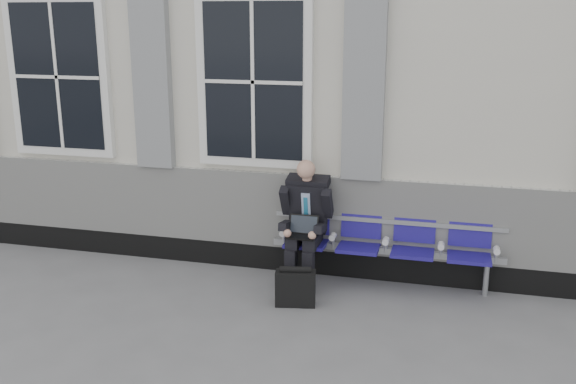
# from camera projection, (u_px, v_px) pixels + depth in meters

# --- Properties ---
(ground) EXTENTS (70.00, 70.00, 0.00)m
(ground) POSITION_uv_depth(u_px,v_px,m) (182.00, 316.00, 6.56)
(ground) COLOR slate
(ground) RESTS_ON ground
(station_building) EXTENTS (14.40, 4.40, 4.49)m
(station_building) POSITION_uv_depth(u_px,v_px,m) (272.00, 70.00, 9.22)
(station_building) COLOR beige
(station_building) RESTS_ON ground
(bench) EXTENTS (2.60, 0.47, 0.91)m
(bench) POSITION_uv_depth(u_px,v_px,m) (386.00, 239.00, 7.19)
(bench) COLOR #9EA0A3
(bench) RESTS_ON ground
(businessman) EXTENTS (0.58, 0.78, 1.44)m
(businessman) POSITION_uv_depth(u_px,v_px,m) (306.00, 217.00, 7.22)
(businessman) COLOR black
(businessman) RESTS_ON ground
(briefcase) EXTENTS (0.45, 0.26, 0.43)m
(briefcase) POSITION_uv_depth(u_px,v_px,m) (295.00, 287.00, 6.77)
(briefcase) COLOR black
(briefcase) RESTS_ON ground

